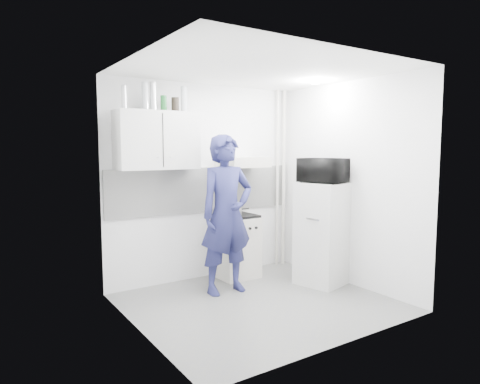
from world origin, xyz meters
TOP-DOWN VIEW (x-y plane):
  - floor at (0.00, 0.00)m, footprint 2.80×2.80m
  - ceiling at (0.00, 0.00)m, footprint 2.80×2.80m
  - wall_back at (0.00, 1.25)m, footprint 2.80×0.00m
  - wall_left at (-1.40, 0.00)m, footprint 0.00×2.60m
  - wall_right at (1.40, 0.00)m, footprint 0.00×2.60m
  - person at (-0.10, 0.54)m, footprint 0.71×0.47m
  - stove at (0.33, 1.00)m, footprint 0.52×0.52m
  - fridge at (1.10, 0.13)m, footprint 0.66×0.66m
  - stove_top at (0.33, 1.00)m, footprint 0.50×0.50m
  - saucepan at (0.31, 0.97)m, footprint 0.16×0.16m
  - microwave at (1.10, 0.13)m, footprint 0.65×0.52m
  - bottle_a at (-1.14, 1.07)m, footprint 0.06×0.06m
  - bottle_c at (-0.89, 1.07)m, footprint 0.08×0.08m
  - bottle_d at (-0.79, 1.07)m, footprint 0.08×0.08m
  - canister_a at (-0.66, 1.07)m, footprint 0.08×0.08m
  - canister_b at (-0.51, 1.07)m, footprint 0.09×0.09m
  - bottle_e at (-0.38, 1.07)m, footprint 0.08×0.08m
  - upper_cabinet at (-0.75, 1.07)m, footprint 1.00×0.35m
  - range_hood at (0.45, 1.00)m, footprint 0.60×0.50m
  - backsplash at (0.00, 1.24)m, footprint 2.74×0.03m
  - pipe_a at (1.30, 1.17)m, footprint 0.05×0.05m
  - pipe_b at (1.18, 1.17)m, footprint 0.04×0.04m
  - ceiling_spot_fixture at (1.00, 0.20)m, footprint 0.10×0.10m

SIDE VIEW (x-z plane):
  - floor at x=0.00m, z-range 0.00..0.00m
  - stove at x=0.33m, z-range 0.00..0.83m
  - fridge at x=1.10m, z-range 0.00..1.32m
  - stove_top at x=0.33m, z-range 0.83..0.86m
  - saucepan at x=0.31m, z-range 0.86..0.95m
  - person at x=-0.10m, z-range 0.00..1.92m
  - backsplash at x=0.00m, z-range 0.90..1.50m
  - wall_left at x=-1.40m, z-range 0.00..2.60m
  - wall_right at x=1.40m, z-range 0.00..2.60m
  - pipe_a at x=1.30m, z-range 0.00..2.60m
  - pipe_b at x=1.18m, z-range 0.00..2.60m
  - wall_back at x=0.00m, z-range -0.10..2.70m
  - microwave at x=1.10m, z-range 1.32..1.63m
  - range_hood at x=0.45m, z-range 1.50..1.64m
  - upper_cabinet at x=-0.75m, z-range 1.50..2.20m
  - canister_b at x=-0.51m, z-range 2.20..2.38m
  - canister_a at x=-0.66m, z-range 2.20..2.39m
  - bottle_a at x=-1.14m, z-range 2.20..2.47m
  - bottle_e at x=-0.38m, z-range 2.20..2.52m
  - bottle_c at x=-0.89m, z-range 2.20..2.53m
  - bottle_d at x=-0.79m, z-range 2.20..2.54m
  - ceiling_spot_fixture at x=1.00m, z-range 2.56..2.58m
  - ceiling at x=0.00m, z-range 2.60..2.60m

